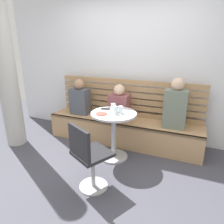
{
  "coord_description": "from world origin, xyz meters",
  "views": [
    {
      "loc": [
        1.12,
        -1.96,
        1.71
      ],
      "look_at": [
        0.02,
        0.66,
        0.75
      ],
      "focal_mm": 32.67,
      "sensor_mm": 36.0,
      "label": 1
    }
  ],
  "objects": [
    {
      "name": "cup_water_clear",
      "position": [
        0.15,
        0.68,
        0.8
      ],
      "size": [
        0.07,
        0.07,
        0.11
      ],
      "primitive_type": "cylinder",
      "color": "white",
      "rests_on": "cafe_table"
    },
    {
      "name": "cup_glass_short",
      "position": [
        0.06,
        0.7,
        0.78
      ],
      "size": [
        0.08,
        0.08,
        0.08
      ],
      "primitive_type": "cylinder",
      "color": "silver",
      "rests_on": "cafe_table"
    },
    {
      "name": "white_chair",
      "position": [
        0.06,
        -0.14,
        0.46
      ],
      "size": [
        0.54,
        0.54,
        0.85
      ],
      "color": "#ADADB2",
      "rests_on": "ground"
    },
    {
      "name": "person_child_middle",
      "position": [
        -0.07,
        1.2,
        0.71
      ],
      "size": [
        0.34,
        0.22,
        0.62
      ],
      "color": "brown",
      "rests_on": "booth_bench"
    },
    {
      "name": "cup_glass_tall",
      "position": [
        0.1,
        0.61,
        0.8
      ],
      "size": [
        0.07,
        0.07,
        0.12
      ],
      "primitive_type": "cylinder",
      "color": "silver",
      "rests_on": "cafe_table"
    },
    {
      "name": "ground",
      "position": [
        0.0,
        0.0,
        0.0
      ],
      "size": [
        8.0,
        8.0,
        0.0
      ],
      "primitive_type": "plane",
      "color": "#42424C"
    },
    {
      "name": "cup_ceramic_white",
      "position": [
        -0.05,
        0.89,
        0.78
      ],
      "size": [
        0.08,
        0.08,
        0.07
      ],
      "primitive_type": "cylinder",
      "color": "white",
      "rests_on": "cafe_table"
    },
    {
      "name": "back_wall",
      "position": [
        0.0,
        1.64,
        1.45
      ],
      "size": [
        5.2,
        0.1,
        2.9
      ],
      "primitive_type": "cube",
      "color": "silver",
      "rests_on": "ground"
    },
    {
      "name": "concrete_pillar",
      "position": [
        -1.75,
        0.45,
        1.4
      ],
      "size": [
        0.32,
        0.32,
        2.8
      ],
      "primitive_type": "cylinder",
      "color": "#B2B2AD",
      "rests_on": "ground"
    },
    {
      "name": "phone_on_table",
      "position": [
        -0.14,
        0.78,
        0.74
      ],
      "size": [
        0.15,
        0.1,
        0.01
      ],
      "primitive_type": "cube",
      "rotation": [
        0.0,
        0.0,
        1.82
      ],
      "color": "black",
      "rests_on": "cafe_table"
    },
    {
      "name": "booth_bench",
      "position": [
        0.0,
        1.2,
        0.22
      ],
      "size": [
        2.7,
        0.52,
        0.44
      ],
      "color": "tan",
      "rests_on": "ground"
    },
    {
      "name": "cafe_table",
      "position": [
        0.05,
        0.67,
        0.52
      ],
      "size": [
        0.68,
        0.68,
        0.74
      ],
      "color": "#ADADB2",
      "rests_on": "ground"
    },
    {
      "name": "booth_backrest",
      "position": [
        0.0,
        1.44,
        0.78
      ],
      "size": [
        2.65,
        0.04,
        0.67
      ],
      "color": "#A68157",
      "rests_on": "booth_bench"
    },
    {
      "name": "person_child_left",
      "position": [
        -0.85,
        1.19,
        0.73
      ],
      "size": [
        0.34,
        0.22,
        0.66
      ],
      "color": "#4C515B",
      "rests_on": "booth_bench"
    },
    {
      "name": "person_adult",
      "position": [
        0.86,
        1.18,
        0.8
      ],
      "size": [
        0.34,
        0.22,
        0.79
      ],
      "color": "slate",
      "rests_on": "booth_bench"
    },
    {
      "name": "plate_small",
      "position": [
        -0.09,
        0.54,
        0.75
      ],
      "size": [
        0.17,
        0.17,
        0.01
      ],
      "primitive_type": "cylinder",
      "color": "#DB4C42",
      "rests_on": "cafe_table"
    }
  ]
}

